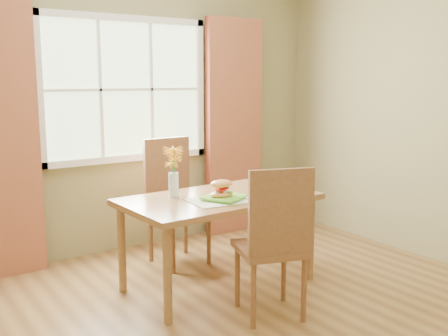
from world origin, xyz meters
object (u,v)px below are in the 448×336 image
at_px(chair_near, 275,237).
at_px(chair_far, 173,194).
at_px(flower_vase, 173,166).
at_px(croissant_sandwich, 222,189).
at_px(dining_table, 219,206).
at_px(water_glass, 254,188).

xyz_separation_m(chair_near, chair_far, (0.02, 1.42, 0.02)).
relative_size(chair_far, flower_vase, 2.80).
bearing_deg(chair_near, croissant_sandwich, 111.31).
bearing_deg(chair_near, dining_table, 106.34).
height_order(dining_table, chair_near, chair_near).
relative_size(dining_table, chair_near, 1.43).
xyz_separation_m(chair_near, water_glass, (0.27, 0.58, 0.20)).
bearing_deg(chair_near, chair_far, 107.73).
relative_size(croissant_sandwich, flower_vase, 0.50).
distance_m(chair_near, croissant_sandwich, 0.63).
distance_m(chair_near, flower_vase, 0.99).
distance_m(water_glass, flower_vase, 0.64).
xyz_separation_m(chair_near, croissant_sandwich, (-0.03, 0.59, 0.23)).
bearing_deg(dining_table, croissant_sandwich, -117.23).
bearing_deg(water_glass, croissant_sandwich, 178.74).
relative_size(chair_far, croissant_sandwich, 5.62).
bearing_deg(dining_table, water_glass, -29.75).
height_order(dining_table, croissant_sandwich, croissant_sandwich).
height_order(dining_table, flower_vase, flower_vase).
xyz_separation_m(dining_table, chair_near, (-0.03, -0.71, -0.07)).
height_order(chair_far, flower_vase, flower_vase).
distance_m(chair_near, water_glass, 0.67).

